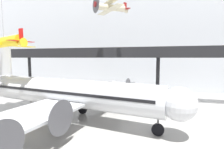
% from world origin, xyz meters
% --- Properties ---
extents(hangar_back_wall, '(140.00, 3.00, 26.38)m').
position_xyz_m(hangar_back_wall, '(0.00, 32.79, 13.19)').
color(hangar_back_wall, silver).
rests_on(hangar_back_wall, ground).
extents(mezzanine_walkway, '(110.00, 3.20, 10.19)m').
position_xyz_m(mezzanine_walkway, '(0.00, 20.97, 8.52)').
color(mezzanine_walkway, black).
rests_on(mezzanine_walkway, ground).
extents(airliner_silver_main, '(31.47, 35.98, 10.37)m').
position_xyz_m(airliner_silver_main, '(-10.96, 7.02, 3.57)').
color(airliner_silver_main, silver).
rests_on(airliner_silver_main, ground).
extents(suspended_plane_yellow_lowwing, '(8.06, 9.80, 12.76)m').
position_xyz_m(suspended_plane_yellow_lowwing, '(-19.73, 5.79, 10.27)').
color(suspended_plane_yellow_lowwing, yellow).
extents(suspended_plane_cream_biplane, '(6.14, 6.16, 6.76)m').
position_xyz_m(suspended_plane_cream_biplane, '(-7.33, 14.85, 16.28)').
color(suspended_plane_cream_biplane, beige).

